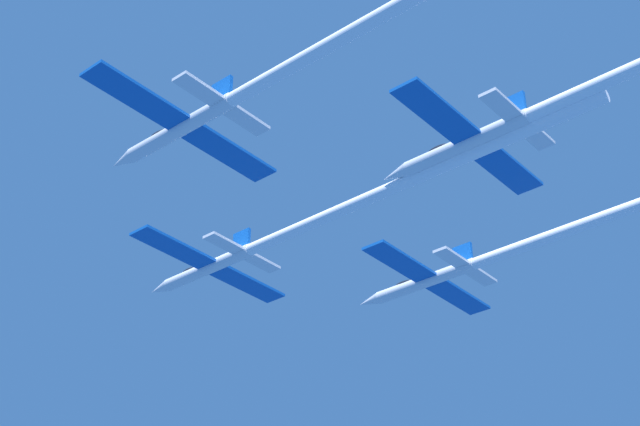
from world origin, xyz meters
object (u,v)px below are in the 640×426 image
at_px(jet_lead, 307,225).
at_px(jet_right_wing, 577,227).
at_px(jet_slot, 623,73).
at_px(jet_left_wing, 338,40).

relative_size(jet_lead, jet_right_wing, 0.86).
bearing_deg(jet_right_wing, jet_slot, -142.93).
bearing_deg(jet_left_wing, jet_slot, -41.01).
height_order(jet_lead, jet_slot, jet_slot).
distance_m(jet_left_wing, jet_right_wing, 30.07).
xyz_separation_m(jet_left_wing, jet_right_wing, (30.00, -1.50, -1.41)).
relative_size(jet_lead, jet_slot, 0.97).
bearing_deg(jet_lead, jet_right_wing, -51.02).
relative_size(jet_left_wing, jet_right_wing, 0.98).
xyz_separation_m(jet_lead, jet_slot, (-0.76, -29.19, 0.53)).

